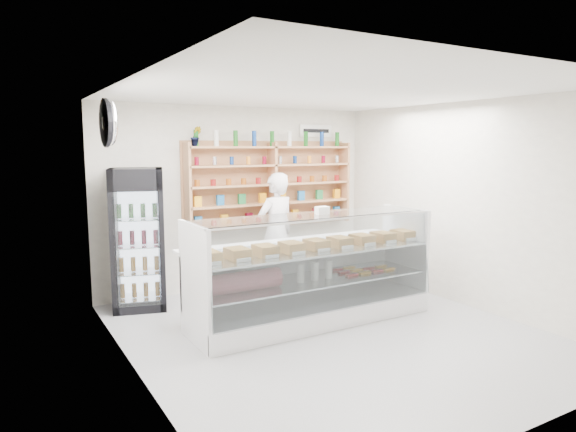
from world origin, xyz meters
TOP-DOWN VIEW (x-y plane):
  - room at (0.00, 0.00)m, footprint 5.00×5.00m
  - display_counter at (0.04, 0.49)m, footprint 3.13×0.94m
  - shop_worker at (0.31, 1.88)m, footprint 0.73×0.54m
  - drinks_cooler at (-1.68, 2.14)m, footprint 0.85×0.83m
  - wall_shelving at (0.50, 2.34)m, footprint 2.84×0.28m
  - potted_plant at (-0.75, 2.34)m, footprint 0.18×0.16m
  - security_mirror at (-2.17, 1.20)m, footprint 0.15×0.50m
  - wall_sign at (1.40, 2.47)m, footprint 0.62×0.03m

SIDE VIEW (x-z plane):
  - display_counter at x=0.04m, z-range -0.31..1.05m
  - shop_worker at x=0.31m, z-range 0.00..1.81m
  - drinks_cooler at x=-1.68m, z-range 0.00..1.91m
  - room at x=0.00m, z-range -1.10..3.90m
  - wall_shelving at x=0.50m, z-range 0.93..2.26m
  - potted_plant at x=-0.75m, z-range 2.20..2.48m
  - security_mirror at x=-2.17m, z-range 2.20..2.70m
  - wall_sign at x=1.40m, z-range 2.35..2.55m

